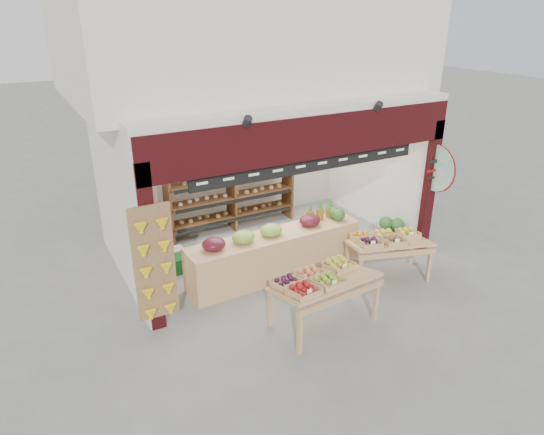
{
  "coord_description": "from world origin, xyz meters",
  "views": [
    {
      "loc": [
        -4.21,
        -7.34,
        4.51
      ],
      "look_at": [
        -0.27,
        -0.2,
        1.0
      ],
      "focal_mm": 32.0,
      "sensor_mm": 36.0,
      "label": 1
    }
  ],
  "objects_px": {
    "watermelon_pile": "(396,235)",
    "display_table_right": "(386,241)",
    "back_shelving": "(231,181)",
    "refrigerator": "(136,207)",
    "cardboard_stack": "(164,260)",
    "mid_counter": "(275,253)",
    "display_table_left": "(318,281)"
  },
  "relations": [
    {
      "from": "watermelon_pile",
      "to": "display_table_right",
      "type": "bearing_deg",
      "value": -140.9
    },
    {
      "from": "back_shelving",
      "to": "watermelon_pile",
      "type": "xyz_separation_m",
      "value": [
        2.67,
        -2.34,
        -0.93
      ]
    },
    {
      "from": "refrigerator",
      "to": "display_table_right",
      "type": "relative_size",
      "value": 1.18
    },
    {
      "from": "watermelon_pile",
      "to": "cardboard_stack",
      "type": "bearing_deg",
      "value": 165.73
    },
    {
      "from": "cardboard_stack",
      "to": "mid_counter",
      "type": "xyz_separation_m",
      "value": [
        1.74,
        -1.11,
        0.21
      ]
    },
    {
      "from": "display_table_right",
      "to": "refrigerator",
      "type": "bearing_deg",
      "value": 138.58
    },
    {
      "from": "back_shelving",
      "to": "display_table_right",
      "type": "relative_size",
      "value": 1.82
    },
    {
      "from": "cardboard_stack",
      "to": "mid_counter",
      "type": "relative_size",
      "value": 0.29
    },
    {
      "from": "mid_counter",
      "to": "display_table_right",
      "type": "bearing_deg",
      "value": -28.85
    },
    {
      "from": "back_shelving",
      "to": "refrigerator",
      "type": "xyz_separation_m",
      "value": [
        -2.07,
        -0.03,
        -0.19
      ]
    },
    {
      "from": "back_shelving",
      "to": "display_table_right",
      "type": "height_order",
      "value": "back_shelving"
    },
    {
      "from": "display_table_right",
      "to": "watermelon_pile",
      "type": "height_order",
      "value": "display_table_right"
    },
    {
      "from": "mid_counter",
      "to": "back_shelving",
      "type": "bearing_deg",
      "value": 85.38
    },
    {
      "from": "cardboard_stack",
      "to": "display_table_right",
      "type": "height_order",
      "value": "display_table_right"
    },
    {
      "from": "cardboard_stack",
      "to": "back_shelving",
      "type": "bearing_deg",
      "value": 31.25
    },
    {
      "from": "mid_counter",
      "to": "display_table_right",
      "type": "distance_m",
      "value": 2.0
    },
    {
      "from": "display_table_left",
      "to": "display_table_right",
      "type": "relative_size",
      "value": 1.03
    },
    {
      "from": "back_shelving",
      "to": "display_table_left",
      "type": "distance_m",
      "value": 3.96
    },
    {
      "from": "mid_counter",
      "to": "display_table_left",
      "type": "relative_size",
      "value": 2.03
    },
    {
      "from": "back_shelving",
      "to": "display_table_right",
      "type": "bearing_deg",
      "value": -64.31
    },
    {
      "from": "mid_counter",
      "to": "display_table_right",
      "type": "relative_size",
      "value": 2.1
    },
    {
      "from": "refrigerator",
      "to": "cardboard_stack",
      "type": "distance_m",
      "value": 1.34
    },
    {
      "from": "mid_counter",
      "to": "watermelon_pile",
      "type": "bearing_deg",
      "value": -1.18
    },
    {
      "from": "mid_counter",
      "to": "watermelon_pile",
      "type": "relative_size",
      "value": 4.32
    },
    {
      "from": "back_shelving",
      "to": "display_table_left",
      "type": "xyz_separation_m",
      "value": [
        -0.37,
        -3.93,
        -0.34
      ]
    },
    {
      "from": "cardboard_stack",
      "to": "watermelon_pile",
      "type": "bearing_deg",
      "value": -14.27
    },
    {
      "from": "back_shelving",
      "to": "mid_counter",
      "type": "bearing_deg",
      "value": -94.62
    },
    {
      "from": "back_shelving",
      "to": "cardboard_stack",
      "type": "height_order",
      "value": "back_shelving"
    },
    {
      "from": "mid_counter",
      "to": "display_table_right",
      "type": "xyz_separation_m",
      "value": [
        1.74,
        -0.96,
        0.25
      ]
    },
    {
      "from": "cardboard_stack",
      "to": "refrigerator",
      "type": "bearing_deg",
      "value": 97.33
    },
    {
      "from": "watermelon_pile",
      "to": "display_table_left",
      "type": "bearing_deg",
      "value": -152.38
    },
    {
      "from": "back_shelving",
      "to": "refrigerator",
      "type": "relative_size",
      "value": 1.55
    }
  ]
}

